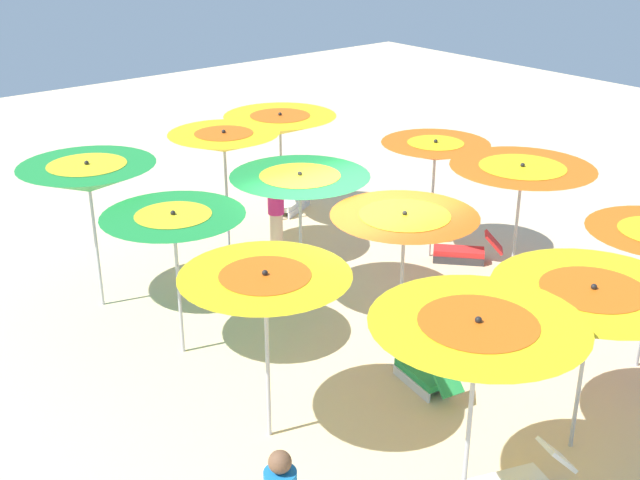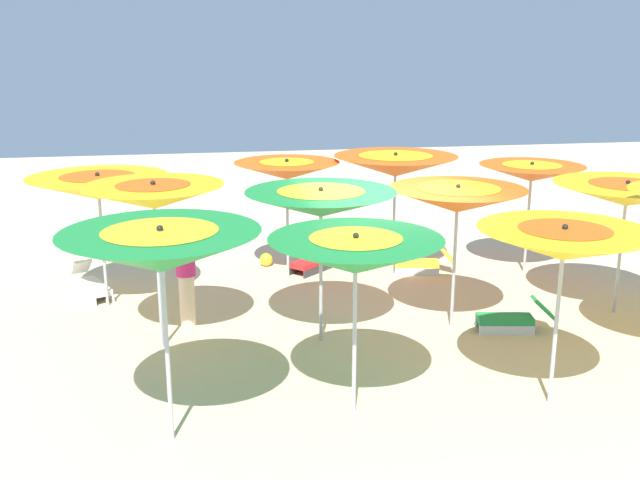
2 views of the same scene
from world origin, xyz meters
TOP-DOWN VIEW (x-y plane):
  - ground at (0.00, 0.00)m, footprint 38.08×38.08m
  - beach_umbrella_0 at (4.34, -1.86)m, footprint 2.22×2.22m
  - beach_umbrella_1 at (3.38, 0.07)m, footprint 1.94×1.94m
  - beach_umbrella_2 at (3.20, 2.65)m, footprint 2.09×2.09m
  - beach_umbrella_3 at (1.16, -2.88)m, footprint 1.92×1.92m
  - beach_umbrella_4 at (1.08, 0.20)m, footprint 2.15×2.15m
  - beach_umbrella_5 at (1.08, 2.40)m, footprint 1.99×1.99m
  - beach_umbrella_6 at (-0.82, -2.72)m, footprint 2.27×2.27m
  - beach_umbrella_7 at (-1.00, 0.04)m, footprint 2.03×2.03m
  - beach_umbrella_8 at (-1.33, 2.59)m, footprint 2.00×2.00m
  - beach_umbrella_9 at (-3.34, -2.38)m, footprint 1.93×1.93m
  - beach_umbrella_10 at (-3.83, -0.09)m, footprint 2.27×2.27m
  - lounger_0 at (-1.83, 0.36)m, footprint 1.19×0.55m
  - lounger_2 at (4.65, -2.42)m, footprint 0.86×1.32m
  - lounger_3 at (0.59, -3.19)m, footprint 1.17×1.10m
  - lounger_4 at (-1.37, -2.66)m, footprint 1.16×0.58m
  - beachgoer_1 at (3.01, -0.74)m, footprint 0.30×0.30m
  - beach_ball at (1.50, -3.61)m, footprint 0.26×0.26m

SIDE VIEW (x-z plane):
  - ground at x=0.00m, z-range -0.04..0.00m
  - beach_ball at x=1.50m, z-range 0.00..0.26m
  - lounger_2 at x=4.65m, z-range -0.08..0.47m
  - lounger_0 at x=-1.83m, z-range -0.07..0.46m
  - lounger_4 at x=-1.37m, z-range -0.08..0.48m
  - lounger_3 at x=0.59m, z-range -0.09..0.50m
  - beachgoer_1 at x=3.01m, z-range 0.04..1.79m
  - beach_umbrella_9 at x=-3.34m, z-range 0.85..2.98m
  - beach_umbrella_5 at x=1.08m, z-range 0.84..3.05m
  - beach_umbrella_10 at x=-3.83m, z-range 0.86..3.05m
  - beach_umbrella_7 at x=-1.00m, z-range 0.89..3.13m
  - beach_umbrella_8 at x=-1.33m, z-range 0.89..3.14m
  - beach_umbrella_0 at x=4.34m, z-range 0.88..3.14m
  - beach_umbrella_3 at x=1.16m, z-range 0.90..3.13m
  - beach_umbrella_4 at x=1.08m, z-range 0.91..3.22m
  - beach_umbrella_6 at x=-0.82m, z-range 0.91..3.24m
  - beach_umbrella_2 at x=3.20m, z-range 0.95..3.41m
  - beach_umbrella_1 at x=3.38m, z-range 1.00..3.45m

